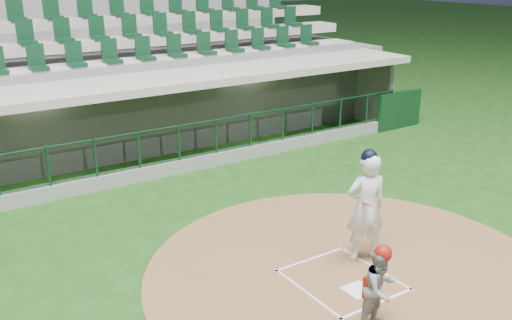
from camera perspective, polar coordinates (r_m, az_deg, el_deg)
The scene contains 8 objects.
ground at distance 10.20m, azimuth 7.44°, elevation -11.13°, with size 120.00×120.00×0.00m, color #184112.
dirt_circle at distance 10.25m, azimuth 9.48°, elevation -11.06°, with size 7.20×7.20×0.01m, color brown.
home_plate at distance 9.75m, azimuth 10.16°, elevation -12.68°, with size 0.43×0.43×0.02m, color white.
batter_box_chalk at distance 10.00m, azimuth 8.58°, elevation -11.75°, with size 1.55×1.80×0.01m.
dugout_structure at distance 16.17m, azimuth -10.24°, elevation 3.96°, with size 16.40×3.70×3.00m.
seating_deck at distance 18.83m, azimuth -14.41°, elevation 7.26°, with size 17.00×6.72×5.15m.
batter at distance 10.27m, azimuth 10.93°, elevation -4.56°, with size 0.96×0.99×2.09m.
catcher at distance 8.65m, azimuth 12.30°, elevation -12.32°, with size 0.67×0.55×1.33m.
Camera 1 is at (-5.85, -6.61, 5.12)m, focal length 40.00 mm.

